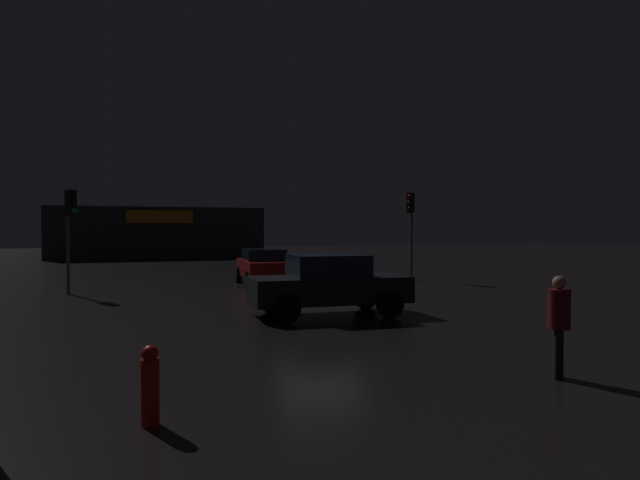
{
  "coord_description": "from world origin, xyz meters",
  "views": [
    {
      "loc": [
        -5.43,
        -15.16,
        2.33
      ],
      "look_at": [
        1.76,
        5.03,
        1.91
      ],
      "focal_mm": 31.44,
      "sensor_mm": 36.0,
      "label": 1
    }
  ],
  "objects": [
    {
      "name": "store_building",
      "position": [
        -2.57,
        33.84,
        2.04
      ],
      "size": [
        16.67,
        7.75,
        4.08
      ],
      "color": "#33383D",
      "rests_on": "ground"
    },
    {
      "name": "traffic_signal_main",
      "position": [
        7.05,
        7.52,
        2.87
      ],
      "size": [
        0.42,
        0.42,
        3.98
      ],
      "color": "#595B60",
      "rests_on": "ground"
    },
    {
      "name": "traffic_signal_cross_left",
      "position": [
        -7.12,
        6.62,
        2.83
      ],
      "size": [
        0.42,
        0.42,
        3.73
      ],
      "color": "#595B60",
      "rests_on": "ground"
    },
    {
      "name": "pedestrian",
      "position": [
        1.0,
        -8.22,
        0.93
      ],
      "size": [
        0.48,
        0.48,
        1.6
      ],
      "color": "black",
      "rests_on": "ground"
    },
    {
      "name": "fire_hydrant",
      "position": [
        -5.12,
        -8.28,
        0.47
      ],
      "size": [
        0.22,
        0.22,
        0.96
      ],
      "color": "red",
      "rests_on": "ground"
    },
    {
      "name": "car_near",
      "position": [
        0.18,
        7.59,
        0.8
      ],
      "size": [
        2.16,
        4.03,
        1.5
      ],
      "color": "#A51414",
      "rests_on": "ground"
    },
    {
      "name": "car_far",
      "position": [
        -0.15,
        -1.04,
        0.84
      ],
      "size": [
        4.32,
        2.12,
        1.64
      ],
      "color": "black",
      "rests_on": "ground"
    },
    {
      "name": "bollard_kerb_b",
      "position": [
        4.12,
        9.51,
        0.49
      ],
      "size": [
        0.13,
        0.13,
        0.98
      ],
      "primitive_type": "cylinder",
      "color": "#595B60",
      "rests_on": "ground"
    },
    {
      "name": "ground_plane",
      "position": [
        0.0,
        0.0,
        0.0
      ],
      "size": [
        120.0,
        120.0,
        0.0
      ],
      "primitive_type": "plane",
      "color": "black"
    }
  ]
}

